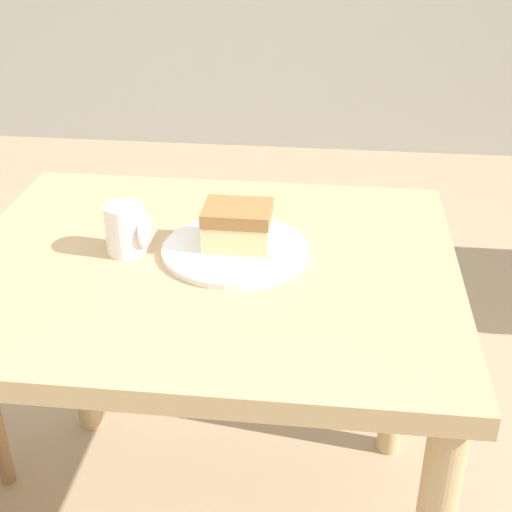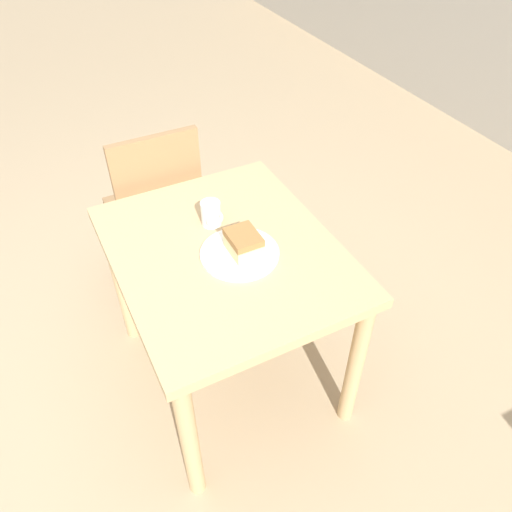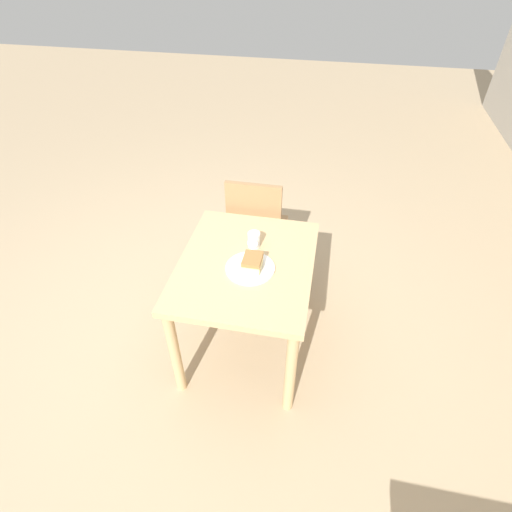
{
  "view_description": "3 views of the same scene",
  "coord_description": "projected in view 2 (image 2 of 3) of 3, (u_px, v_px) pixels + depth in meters",
  "views": [
    {
      "loc": [
        0.27,
        -0.7,
        1.35
      ],
      "look_at": [
        0.14,
        0.43,
        0.73
      ],
      "focal_mm": 50.0,
      "sensor_mm": 36.0,
      "label": 1
    },
    {
      "loc": [
        1.26,
        -0.07,
        1.87
      ],
      "look_at": [
        0.14,
        0.5,
        0.72
      ],
      "focal_mm": 35.0,
      "sensor_mm": 36.0,
      "label": 2
    },
    {
      "loc": [
        1.69,
        0.8,
        2.2
      ],
      "look_at": [
        0.07,
        0.48,
        0.79
      ],
      "focal_mm": 28.0,
      "sensor_mm": 36.0,
      "label": 3
    }
  ],
  "objects": [
    {
      "name": "cake_slice",
      "position": [
        244.0,
        243.0,
        1.68
      ],
      "size": [
        0.12,
        0.1,
        0.08
      ],
      "color": "beige",
      "rests_on": "plate"
    },
    {
      "name": "dining_table_near",
      "position": [
        226.0,
        273.0,
        1.81
      ],
      "size": [
        0.91,
        0.75,
        0.72
      ],
      "color": "tan",
      "rests_on": "ground_plane"
    },
    {
      "name": "coffee_mug",
      "position": [
        211.0,
        214.0,
        1.8
      ],
      "size": [
        0.08,
        0.07,
        0.09
      ],
      "color": "white",
      "rests_on": "dining_table_near"
    },
    {
      "name": "plate",
      "position": [
        240.0,
        253.0,
        1.7
      ],
      "size": [
        0.27,
        0.27,
        0.01
      ],
      "color": "white",
      "rests_on": "dining_table_near"
    },
    {
      "name": "ground_plane",
      "position": [
        137.0,
        398.0,
        2.11
      ],
      "size": [
        14.0,
        14.0,
        0.0
      ],
      "primitive_type": "plane",
      "color": "tan"
    },
    {
      "name": "chair_near_window",
      "position": [
        157.0,
        209.0,
        2.29
      ],
      "size": [
        0.39,
        0.39,
        0.91
      ],
      "rotation": [
        0.0,
        0.0,
        -1.57
      ],
      "color": "#9E754C",
      "rests_on": "ground_plane"
    }
  ]
}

